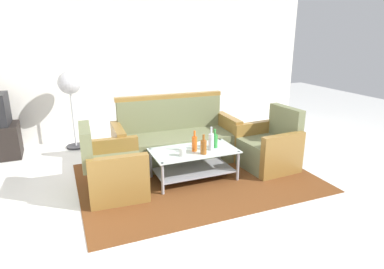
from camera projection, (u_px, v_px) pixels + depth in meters
The scene contains 13 objects.
ground_plane at pixel (222, 202), 3.80m from camera, with size 14.00×14.00×0.00m, color white.
wall_back at pixel (147, 58), 6.07m from camera, with size 6.52×0.12×2.80m.
rug at pixel (197, 177), 4.41m from camera, with size 3.01×2.15×0.01m, color brown.
couch at pixel (176, 141), 4.90m from camera, with size 1.82×0.80×0.96m.
armchair_left at pixel (113, 171), 3.91m from camera, with size 0.74×0.80×0.85m.
armchair_right at pixel (269, 148), 4.68m from camera, with size 0.74×0.80×0.85m.
coffee_table at pixel (194, 160), 4.29m from camera, with size 1.10×0.60×0.40m.
bottle_green at pixel (215, 140), 4.32m from camera, with size 0.08×0.08×0.25m.
bottle_brown at pixel (204, 147), 4.09m from camera, with size 0.08×0.08×0.25m.
bottle_orange at pixel (195, 143), 4.19m from camera, with size 0.07×0.07×0.27m.
bottle_clear at pixel (211, 141), 4.23m from camera, with size 0.07×0.07×0.31m.
cup at pixel (183, 152), 4.04m from camera, with size 0.08×0.08×0.10m, color silver.
pedestal_fan at pixel (70, 87), 5.27m from camera, with size 0.36×0.36×1.27m.
Camera 1 is at (-1.61, -3.00, 1.88)m, focal length 30.87 mm.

